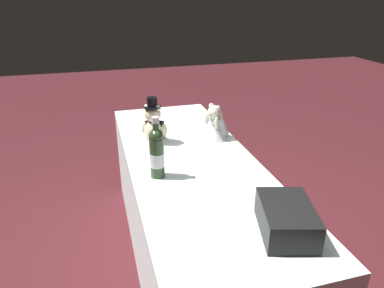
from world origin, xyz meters
The scene contains 7 objects.
ground_plane centered at (0.00, 0.00, 0.00)m, with size 12.00×12.00×0.00m, color #47191E.
reception_table centered at (0.00, 0.00, 0.36)m, with size 2.00×0.71×0.71m, color white.
teddy_bear_groom centered at (-0.32, -0.16, 0.82)m, with size 0.16×0.16×0.29m.
teddy_bear_bride centered at (-0.28, 0.24, 0.81)m, with size 0.19×0.22×0.23m.
champagne_bottle centered at (0.13, -0.22, 0.85)m, with size 0.08×0.08×0.32m.
signing_pen centered at (-0.74, -0.10, 0.72)m, with size 0.10×0.12×0.01m.
gift_case_black centered at (0.72, 0.18, 0.77)m, with size 0.33×0.27×0.12m.
Camera 1 is at (1.73, -0.49, 1.60)m, focal length 33.07 mm.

